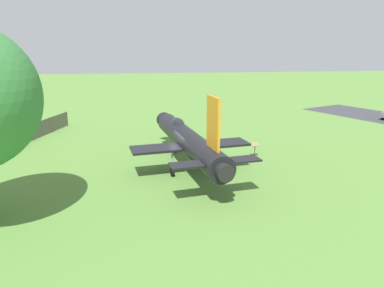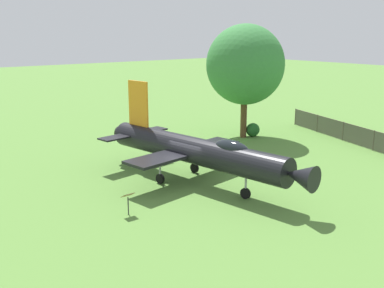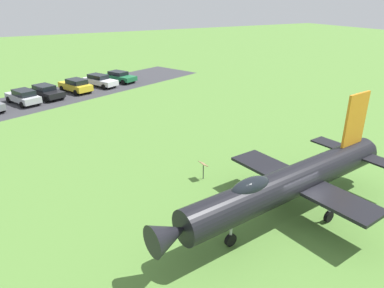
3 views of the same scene
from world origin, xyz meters
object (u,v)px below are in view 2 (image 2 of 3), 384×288
at_px(display_jet, 198,151).
at_px(info_plaque, 128,198).
at_px(shrub_near_fence, 253,130).
at_px(shade_tree, 245,65).

xyz_separation_m(display_jet, info_plaque, (-1.46, 5.58, -1.20)).
relative_size(display_jet, shrub_near_fence, 11.86).
xyz_separation_m(display_jet, shrub_near_fence, (6.75, -11.59, -1.47)).
height_order(display_jet, info_plaque, display_jet).
bearing_deg(display_jet, shrub_near_fence, 112.04).
bearing_deg(shade_tree, info_plaque, 117.59).
relative_size(display_jet, info_plaque, 13.05).
bearing_deg(info_plaque, display_jet, -75.33).
bearing_deg(shrub_near_fence, info_plaque, 115.57).
relative_size(shade_tree, info_plaque, 8.26).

